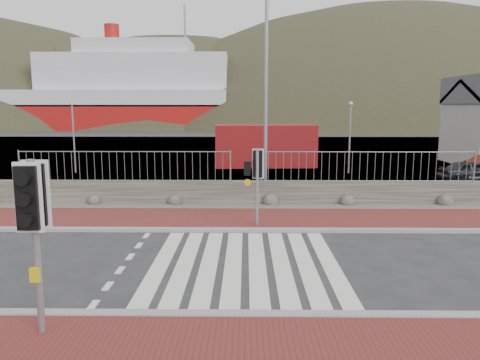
{
  "coord_description": "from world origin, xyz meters",
  "views": [
    {
      "loc": [
        0.01,
        -11.17,
        3.9
      ],
      "look_at": [
        -0.17,
        3.0,
        1.64
      ],
      "focal_mm": 35.0,
      "sensor_mm": 36.0,
      "label": 1
    }
  ],
  "objects_px": {
    "streetlight": "(270,83)",
    "car_a": "(472,171)",
    "shipping_container": "(265,145)",
    "traffic_signal_near": "(34,211)",
    "traffic_signal_far": "(256,171)",
    "ferry": "(99,97)"
  },
  "relations": [
    {
      "from": "shipping_container",
      "to": "traffic_signal_far",
      "type": "bearing_deg",
      "value": -97.06
    },
    {
      "from": "traffic_signal_near",
      "to": "car_a",
      "type": "xyz_separation_m",
      "value": [
        15.09,
        16.46,
        -1.64
      ]
    },
    {
      "from": "ferry",
      "to": "streetlight",
      "type": "height_order",
      "value": "ferry"
    },
    {
      "from": "streetlight",
      "to": "car_a",
      "type": "bearing_deg",
      "value": 22.74
    },
    {
      "from": "ferry",
      "to": "traffic_signal_far",
      "type": "xyz_separation_m",
      "value": [
        24.99,
        -64.36,
        -3.51
      ]
    },
    {
      "from": "shipping_container",
      "to": "streetlight",
      "type": "bearing_deg",
      "value": -95.17
    },
    {
      "from": "traffic_signal_near",
      "to": "car_a",
      "type": "bearing_deg",
      "value": 46.31
    },
    {
      "from": "traffic_signal_far",
      "to": "streetlight",
      "type": "height_order",
      "value": "streetlight"
    },
    {
      "from": "traffic_signal_near",
      "to": "shipping_container",
      "type": "distance_m",
      "value": 23.36
    },
    {
      "from": "shipping_container",
      "to": "car_a",
      "type": "height_order",
      "value": "shipping_container"
    },
    {
      "from": "traffic_signal_near",
      "to": "streetlight",
      "type": "height_order",
      "value": "streetlight"
    },
    {
      "from": "traffic_signal_near",
      "to": "streetlight",
      "type": "bearing_deg",
      "value": 68.28
    },
    {
      "from": "traffic_signal_near",
      "to": "shipping_container",
      "type": "height_order",
      "value": "traffic_signal_near"
    },
    {
      "from": "ferry",
      "to": "shipping_container",
      "type": "xyz_separation_m",
      "value": [
        25.89,
        -48.76,
        -4.02
      ]
    },
    {
      "from": "ferry",
      "to": "traffic_signal_near",
      "type": "xyz_separation_m",
      "value": [
        21.19,
        -71.63,
        -3.17
      ]
    },
    {
      "from": "traffic_signal_near",
      "to": "traffic_signal_far",
      "type": "height_order",
      "value": "traffic_signal_near"
    },
    {
      "from": "traffic_signal_near",
      "to": "car_a",
      "type": "height_order",
      "value": "traffic_signal_near"
    },
    {
      "from": "shipping_container",
      "to": "car_a",
      "type": "distance_m",
      "value": 12.23
    },
    {
      "from": "traffic_signal_near",
      "to": "traffic_signal_far",
      "type": "bearing_deg",
      "value": 61.18
    },
    {
      "from": "shipping_container",
      "to": "car_a",
      "type": "bearing_deg",
      "value": -35.43
    },
    {
      "from": "traffic_signal_far",
      "to": "car_a",
      "type": "bearing_deg",
      "value": -129.71
    },
    {
      "from": "streetlight",
      "to": "car_a",
      "type": "height_order",
      "value": "streetlight"
    }
  ]
}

